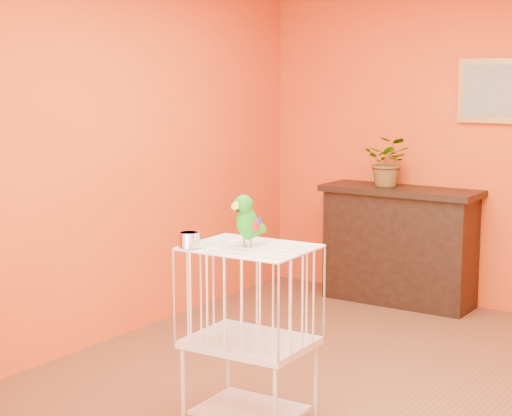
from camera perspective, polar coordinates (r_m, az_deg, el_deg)
The scene contains 8 objects.
ground at distance 5.22m, azimuth 7.18°, elevation -12.27°, with size 4.50×4.50×0.00m, color brown.
room_shell at distance 4.88m, azimuth 7.55°, elevation 5.34°, with size 4.50×4.50×4.50m.
console_cabinet at distance 7.14m, azimuth 9.51°, elevation -2.47°, with size 1.30×0.47×0.96m.
potted_plant at distance 7.13m, azimuth 8.97°, elevation 2.75°, with size 0.37×0.41×0.32m, color #26722D.
framed_picture at distance 6.93m, azimuth 15.77°, elevation 7.52°, with size 0.62×0.04×0.50m.
birdcage at distance 4.62m, azimuth -0.41°, elevation -8.34°, with size 0.65×0.51×0.98m.
feed_cup at distance 4.48m, azimuth -4.50°, elevation -2.11°, with size 0.11×0.11×0.08m, color silver.
parrot at distance 4.50m, azimuth -0.60°, elevation -0.78°, with size 0.14×0.25×0.28m.
Camera 1 is at (2.15, -4.37, 1.89)m, focal length 60.00 mm.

